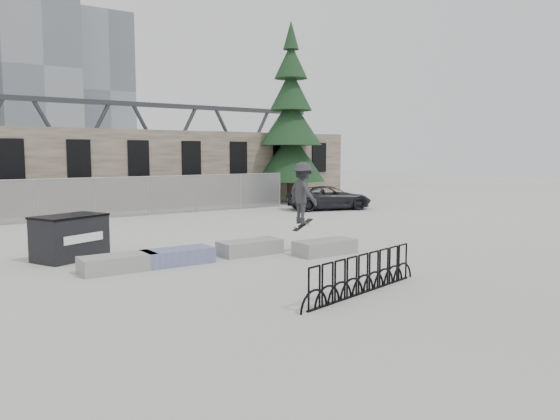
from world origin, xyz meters
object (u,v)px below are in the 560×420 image
object	(u,v)px
planter_center_right	(250,247)
planter_offset	(325,246)
bike_rack	(363,275)
planter_center_left	(178,256)
suv	(330,198)
skateboarder	(303,193)
spruce_tree	(291,128)
dumpster	(70,237)
planter_far_left	(118,263)

from	to	relation	value
planter_center_right	planter_offset	size ratio (longest dim) A/B	1.00
planter_offset	bike_rack	size ratio (longest dim) A/B	0.46
planter_offset	planter_center_left	bearing A→B (deg)	164.57
bike_rack	planter_center_right	bearing A→B (deg)	85.56
suv	bike_rack	bearing A→B (deg)	158.74
planter_offset	suv	size ratio (longest dim) A/B	0.42
planter_center_right	suv	distance (m)	14.40
planter_offset	skateboarder	distance (m)	1.83
planter_center_left	skateboarder	xyz separation A→B (m)	(4.09, -0.58, 1.67)
planter_center_right	skateboarder	world-z (taller)	skateboarder
spruce_tree	suv	xyz separation A→B (m)	(-0.75, -4.79, -4.15)
planter_center_right	planter_offset	bearing A→B (deg)	-34.11
bike_rack	planter_offset	bearing A→B (deg)	60.56
bike_rack	skateboarder	xyz separation A→B (m)	(2.02, 4.92, 1.47)
planter_center_right	suv	xyz separation A→B (m)	(11.05, 9.22, 0.42)
bike_rack	suv	world-z (taller)	suv
dumpster	suv	world-z (taller)	dumpster
planter_center_right	suv	size ratio (longest dim) A/B	0.42
planter_far_left	spruce_tree	size ratio (longest dim) A/B	0.17
planter_center_left	suv	xyz separation A→B (m)	(13.55, 9.32, 0.42)
planter_offset	dumpster	distance (m)	7.79
planter_center_left	bike_rack	distance (m)	5.88
suv	planter_far_left	bearing A→B (deg)	137.85
planter_center_left	planter_center_right	bearing A→B (deg)	2.30
planter_offset	suv	xyz separation A→B (m)	(9.08, 10.55, 0.42)
skateboarder	bike_rack	bearing A→B (deg)	159.25
planter_far_left	skateboarder	xyz separation A→B (m)	(5.84, -0.58, 1.67)
planter_offset	bike_rack	bearing A→B (deg)	-119.44
spruce_tree	planter_far_left	bearing A→B (deg)	-138.67
planter_center_right	dumpster	world-z (taller)	dumpster
planter_far_left	skateboarder	size ratio (longest dim) A/B	0.92
planter_far_left	spruce_tree	bearing A→B (deg)	41.33
skateboarder	planter_center_right	bearing A→B (deg)	68.53
planter_far_left	planter_center_right	size ratio (longest dim) A/B	1.00
planter_center_left	planter_offset	xyz separation A→B (m)	(4.47, -1.23, 0.00)
planter_center_left	planter_center_right	world-z (taller)	same
suv	planter_offset	bearing A→B (deg)	155.82
planter_far_left	bike_rack	world-z (taller)	bike_rack
bike_rack	suv	size ratio (longest dim) A/B	0.92
dumpster	bike_rack	distance (m)	9.13
dumpster	skateboarder	xyz separation A→B (m)	(6.46, -3.05, 1.23)
suv	planter_center_right	bearing A→B (deg)	146.36
planter_center_left	skateboarder	size ratio (longest dim) A/B	0.92
planter_center_right	planter_offset	world-z (taller)	same
dumpster	suv	xyz separation A→B (m)	(15.92, 6.84, -0.01)
spruce_tree	suv	distance (m)	6.38
planter_far_left	planter_offset	distance (m)	6.34
planter_center_right	skateboarder	bearing A→B (deg)	-23.08
planter_center_left	suv	distance (m)	16.45
bike_rack	skateboarder	world-z (taller)	skateboarder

